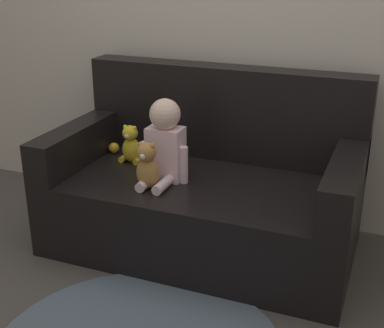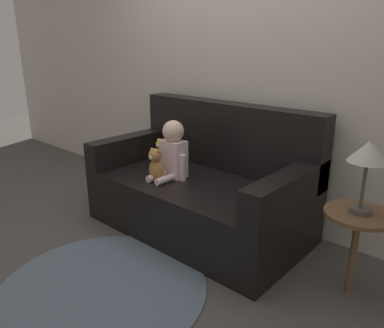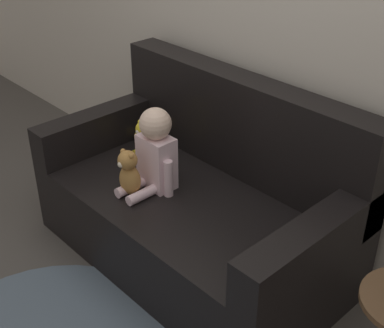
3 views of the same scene
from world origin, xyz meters
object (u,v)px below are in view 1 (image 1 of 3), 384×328
Objects in this scene: teddy_bear_brown at (147,166)px; person_baby at (165,143)px; couch at (206,189)px; plush_toy_side at (131,145)px; toy_ball at (114,148)px.

person_baby is at bearing 76.44° from teddy_bear_brown.
couch is 3.73× the size of person_baby.
couch is 7.36× the size of plush_toy_side.
toy_ball is (-0.48, 0.26, -0.18)m from person_baby.
plush_toy_side is (-0.49, 0.00, 0.21)m from couch.
teddy_bear_brown is at bearing -103.56° from person_baby.
teddy_bear_brown is 0.41m from plush_toy_side.
person_baby is 0.17m from teddy_bear_brown.
person_baby is 0.36m from plush_toy_side.
couch is 0.45m from teddy_bear_brown.
teddy_bear_brown reaches higher than plush_toy_side.
couch is 0.40m from person_baby.
toy_ball is (-0.66, 0.10, 0.13)m from couch.
teddy_bear_brown is 0.61m from toy_ball.
plush_toy_side is at bearing 130.22° from teddy_bear_brown.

